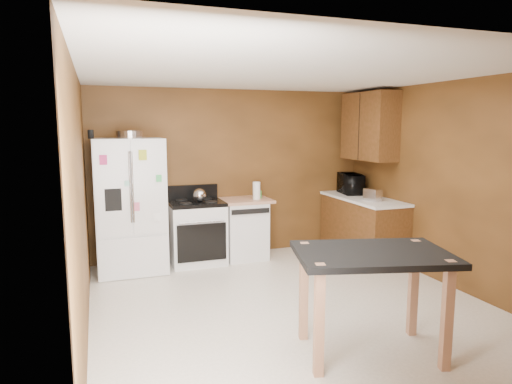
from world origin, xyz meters
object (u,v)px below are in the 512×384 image
gas_range (197,231)px  island (372,267)px  microwave (351,185)px  refrigerator (130,206)px  toaster (373,195)px  dishwasher (244,228)px  roasting_pan (131,134)px  pen_cup (91,134)px  kettle (200,195)px  paper_towel (257,191)px  green_canister (258,194)px

gas_range → island: gas_range is taller
microwave → refrigerator: refrigerator is taller
island → toaster: bearing=56.4°
refrigerator → dishwasher: bearing=3.0°
roasting_pan → pen_cup: (-0.49, -0.02, 0.01)m
roasting_pan → kettle: roasting_pan is taller
roasting_pan → island: bearing=-60.3°
paper_towel → pen_cup: bearing=-178.7°
microwave → gas_range: 2.53m
pen_cup → microwave: pen_cup is taller
dishwasher → island: 3.15m
dishwasher → microwave: bearing=-3.2°
kettle → toaster: (2.36, -0.71, -0.01)m
green_canister → kettle: bearing=-173.1°
pen_cup → gas_range: bearing=4.5°
paper_towel → gas_range: (-0.89, 0.06, -0.56)m
refrigerator → gas_range: (0.91, 0.06, -0.44)m
paper_towel → gas_range: 1.05m
microwave → refrigerator: 3.37m
pen_cup → island: size_ratio=0.08×
kettle → toaster: 2.46m
paper_towel → island: paper_towel is taller
roasting_pan → kettle: bearing=1.1°
paper_towel → green_canister: paper_towel is taller
pen_cup → island: pen_cup is taller
roasting_pan → gas_range: size_ratio=0.35×
microwave → kettle: bearing=100.0°
pen_cup → island: bearing=-53.5°
kettle → refrigerator: size_ratio=0.10×
gas_range → green_canister: bearing=2.5°
roasting_pan → kettle: size_ratio=2.06×
microwave → dishwasher: microwave is taller
toaster → roasting_pan: bearing=153.1°
pen_cup → refrigerator: bearing=6.0°
pen_cup → dishwasher: 2.51m
paper_towel → refrigerator: 1.80m
pen_cup → kettle: size_ratio=0.59×
pen_cup → paper_towel: pen_cup is taller
green_canister → island: green_canister is taller
kettle → paper_towel: paper_towel is taller
island → gas_range: bearing=105.4°
refrigerator → pen_cup: bearing=-174.0°
paper_towel → green_canister: bearing=57.5°
paper_towel → island: (-0.03, -3.05, -0.24)m
roasting_pan → toaster: roasting_pan is taller
microwave → paper_towel: bearing=99.6°
roasting_pan → green_canister: bearing=4.0°
kettle → dishwasher: kettle is taller
refrigerator → island: bearing=-59.9°
pen_cup → microwave: size_ratio=0.21×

